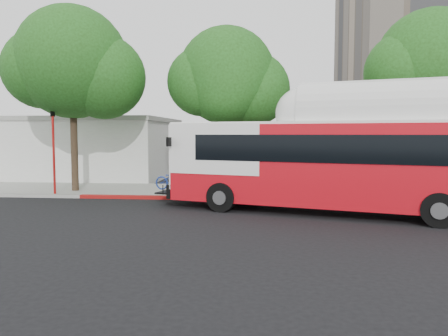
# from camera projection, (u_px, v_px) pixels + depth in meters

# --- Properties ---
(ground) EXTENTS (120.00, 120.00, 0.00)m
(ground) POSITION_uv_depth(u_px,v_px,m) (238.00, 216.00, 16.80)
(ground) COLOR black
(ground) RESTS_ON ground
(sidewalk) EXTENTS (60.00, 5.00, 0.15)m
(sidewalk) POSITION_uv_depth(u_px,v_px,m) (246.00, 191.00, 23.24)
(sidewalk) COLOR gray
(sidewalk) RESTS_ON ground
(curb_strip) EXTENTS (60.00, 0.30, 0.15)m
(curb_strip) POSITION_uv_depth(u_px,v_px,m) (243.00, 199.00, 20.66)
(curb_strip) COLOR gray
(curb_strip) RESTS_ON ground
(red_curb_segment) EXTENTS (10.00, 0.32, 0.16)m
(red_curb_segment) POSITION_uv_depth(u_px,v_px,m) (181.00, 198.00, 20.95)
(red_curb_segment) COLOR maroon
(red_curb_segment) RESTS_ON ground
(street_tree_left) EXTENTS (6.67, 5.80, 9.74)m
(street_tree_left) POSITION_uv_depth(u_px,v_px,m) (81.00, 67.00, 22.61)
(street_tree_left) COLOR #2D2116
(street_tree_left) RESTS_ON ground
(street_tree_mid) EXTENTS (5.75, 5.00, 8.62)m
(street_tree_mid) POSITION_uv_depth(u_px,v_px,m) (235.00, 80.00, 22.40)
(street_tree_mid) COLOR #2D2116
(street_tree_mid) RESTS_ON ground
(street_tree_right) EXTENTS (6.21, 5.40, 9.18)m
(street_tree_right) POSITION_uv_depth(u_px,v_px,m) (440.00, 70.00, 21.21)
(street_tree_right) COLOR #2D2116
(street_tree_right) RESTS_ON ground
(low_commercial_bldg) EXTENTS (16.20, 10.20, 4.25)m
(low_commercial_bldg) POSITION_uv_depth(u_px,v_px,m) (59.00, 147.00, 31.86)
(low_commercial_bldg) COLOR silver
(low_commercial_bldg) RESTS_ON ground
(transit_bus) EXTENTS (14.14, 6.37, 4.15)m
(transit_bus) POSITION_uv_depth(u_px,v_px,m) (336.00, 165.00, 17.08)
(transit_bus) COLOR red
(transit_bus) RESTS_ON ground
(signal_pole) EXTENTS (0.12, 0.40, 4.24)m
(signal_pole) POSITION_uv_depth(u_px,v_px,m) (54.00, 153.00, 21.69)
(signal_pole) COLOR #AB1412
(signal_pole) RESTS_ON ground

